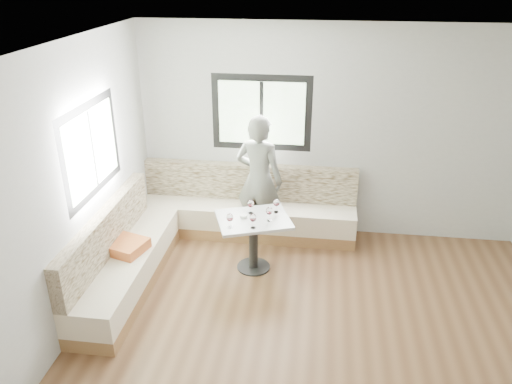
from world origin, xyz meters
TOP-DOWN VIEW (x-y plane):
  - room at (-0.08, 0.08)m, footprint 5.01×5.01m
  - banquette at (-1.59, 1.63)m, footprint 2.90×2.80m
  - table at (-0.86, 1.41)m, footprint 1.01×0.90m
  - person at (-0.88, 2.12)m, footprint 0.73×0.58m
  - olive_ramekin at (-0.97, 1.41)m, footprint 0.09×0.09m
  - wine_glass_a at (-1.09, 1.15)m, footprint 0.08×0.08m
  - wine_glass_b at (-0.83, 1.18)m, footprint 0.08×0.08m
  - wine_glass_c at (-0.66, 1.37)m, footprint 0.08×0.08m
  - wine_glass_d at (-0.91, 1.53)m, footprint 0.08×0.08m
  - wine_glass_e at (-0.60, 1.60)m, footprint 0.08×0.08m

SIDE VIEW (x-z plane):
  - banquette at x=-1.59m, z-range -0.14..0.81m
  - table at x=-0.86m, z-range 0.17..0.86m
  - olive_ramekin at x=-0.97m, z-range 0.68..0.72m
  - wine_glass_a at x=-1.09m, z-range 0.72..0.89m
  - wine_glass_b at x=-0.83m, z-range 0.72..0.89m
  - wine_glass_c at x=-0.66m, z-range 0.72..0.89m
  - wine_glass_d at x=-0.91m, z-range 0.72..0.89m
  - wine_glass_e at x=-0.60m, z-range 0.72..0.89m
  - person at x=-0.88m, z-range 0.00..1.74m
  - room at x=-0.08m, z-range 0.01..2.82m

